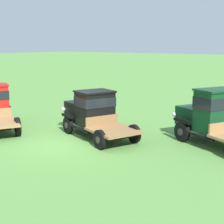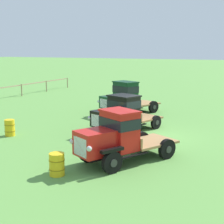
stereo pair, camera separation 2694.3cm
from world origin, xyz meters
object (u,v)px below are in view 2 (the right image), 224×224
at_px(vintage_truck_foreground_near, 117,137).
at_px(oil_drum_near_fence, 57,164).
at_px(vintage_truck_second_in_line, 122,113).
at_px(oil_drum_beside_row, 10,128).
at_px(vintage_truck_midrow_center, 124,98).

xyz_separation_m(vintage_truck_foreground_near, oil_drum_near_fence, (-2.15, 1.41, -0.69)).
relative_size(vintage_truck_second_in_line, oil_drum_near_fence, 5.73).
bearing_deg(oil_drum_beside_row, vintage_truck_foreground_near, -102.28).
distance_m(vintage_truck_foreground_near, vintage_truck_second_in_line, 5.15).
relative_size(vintage_truck_foreground_near, oil_drum_near_fence, 5.70).
distance_m(vintage_truck_foreground_near, oil_drum_beside_row, 7.15).
height_order(vintage_truck_foreground_near, oil_drum_beside_row, vintage_truck_foreground_near).
bearing_deg(vintage_truck_second_in_line, oil_drum_near_fence, -175.53).
xyz_separation_m(vintage_truck_foreground_near, vintage_truck_second_in_line, (4.77, 1.95, -0.03)).
relative_size(vintage_truck_foreground_near, oil_drum_beside_row, 5.44).
bearing_deg(vintage_truck_second_in_line, oil_drum_beside_row, 123.01).
bearing_deg(vintage_truck_foreground_near, vintage_truck_second_in_line, 22.19).
height_order(vintage_truck_midrow_center, oil_drum_near_fence, vintage_truck_midrow_center).
bearing_deg(oil_drum_near_fence, vintage_truck_midrow_center, 12.02).
bearing_deg(vintage_truck_foreground_near, oil_drum_beside_row, 77.72).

